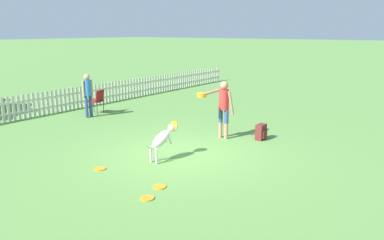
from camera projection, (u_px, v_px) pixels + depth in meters
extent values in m
plane|color=#5B8C42|center=(183.00, 154.00, 9.25)|extent=(240.00, 240.00, 0.00)
cylinder|color=tan|center=(226.00, 131.00, 10.47)|extent=(0.11, 0.11, 0.45)
cylinder|color=#334C7A|center=(226.00, 117.00, 10.37)|extent=(0.12, 0.12, 0.37)
cylinder|color=tan|center=(220.00, 130.00, 10.60)|extent=(0.11, 0.11, 0.45)
cylinder|color=#334C7A|center=(221.00, 116.00, 10.50)|extent=(0.12, 0.12, 0.37)
cylinder|color=red|center=(224.00, 100.00, 10.33)|extent=(0.30, 0.30, 0.57)
sphere|color=tan|center=(224.00, 85.00, 10.24)|extent=(0.23, 0.23, 0.23)
cylinder|color=tan|center=(231.00, 103.00, 10.26)|extent=(0.20, 0.18, 0.69)
cylinder|color=tan|center=(211.00, 92.00, 10.16)|extent=(0.69, 0.20, 0.14)
cylinder|color=orange|center=(202.00, 96.00, 9.95)|extent=(0.25, 0.25, 0.02)
cylinder|color=orange|center=(202.00, 96.00, 9.94)|extent=(0.25, 0.25, 0.02)
cylinder|color=orange|center=(202.00, 95.00, 9.93)|extent=(0.25, 0.25, 0.02)
cylinder|color=orange|center=(202.00, 94.00, 9.93)|extent=(0.25, 0.25, 0.02)
ellipsoid|color=beige|center=(161.00, 139.00, 8.67)|extent=(0.64, 0.32, 0.49)
ellipsoid|color=silver|center=(161.00, 141.00, 8.68)|extent=(0.33, 0.17, 0.24)
sphere|color=beige|center=(171.00, 128.00, 8.88)|extent=(0.17, 0.17, 0.17)
cone|color=beige|center=(173.00, 126.00, 8.92)|extent=(0.15, 0.10, 0.14)
cylinder|color=orange|center=(173.00, 126.00, 8.92)|extent=(0.16, 0.26, 0.23)
cone|color=beige|center=(169.00, 126.00, 8.87)|extent=(0.05, 0.05, 0.07)
cone|color=beige|center=(172.00, 126.00, 8.81)|extent=(0.05, 0.05, 0.07)
cylinder|color=silver|center=(151.00, 154.00, 8.62)|extent=(0.06, 0.06, 0.38)
cylinder|color=silver|center=(156.00, 156.00, 8.50)|extent=(0.06, 0.06, 0.38)
cylinder|color=silver|center=(164.00, 137.00, 8.86)|extent=(0.18, 0.07, 0.30)
cylinder|color=silver|center=(169.00, 138.00, 8.75)|extent=(0.18, 0.07, 0.30)
cone|color=beige|center=(149.00, 147.00, 8.40)|extent=(0.28, 0.08, 0.20)
cylinder|color=orange|center=(147.00, 198.00, 6.77)|extent=(0.25, 0.25, 0.02)
cylinder|color=orange|center=(159.00, 187.00, 7.26)|extent=(0.25, 0.25, 0.02)
cylinder|color=orange|center=(100.00, 169.00, 8.20)|extent=(0.25, 0.25, 0.02)
cube|color=maroon|center=(261.00, 132.00, 10.40)|extent=(0.34, 0.20, 0.44)
cube|color=maroon|center=(265.00, 134.00, 10.34)|extent=(0.24, 0.04, 0.22)
cube|color=beige|center=(32.00, 110.00, 13.08)|extent=(24.36, 0.04, 0.06)
cube|color=beige|center=(31.00, 100.00, 13.00)|extent=(24.36, 0.04, 0.06)
cube|color=beige|center=(3.00, 110.00, 12.26)|extent=(0.09, 0.02, 0.85)
cube|color=beige|center=(8.00, 109.00, 12.40)|extent=(0.09, 0.02, 0.85)
cube|color=beige|center=(14.00, 108.00, 12.54)|extent=(0.09, 0.02, 0.85)
cube|color=beige|center=(19.00, 107.00, 12.68)|extent=(0.09, 0.02, 0.85)
cube|color=beige|center=(24.00, 107.00, 12.83)|extent=(0.09, 0.02, 0.85)
cube|color=beige|center=(29.00, 106.00, 12.97)|extent=(0.09, 0.02, 0.85)
cube|color=beige|center=(34.00, 105.00, 13.11)|extent=(0.09, 0.02, 0.85)
cube|color=beige|center=(38.00, 104.00, 13.25)|extent=(0.09, 0.02, 0.85)
cube|color=beige|center=(43.00, 103.00, 13.39)|extent=(0.09, 0.02, 0.85)
cube|color=beige|center=(48.00, 103.00, 13.54)|extent=(0.09, 0.02, 0.85)
cube|color=beige|center=(52.00, 102.00, 13.68)|extent=(0.09, 0.02, 0.85)
cube|color=beige|center=(57.00, 101.00, 13.82)|extent=(0.09, 0.02, 0.85)
cube|color=beige|center=(61.00, 100.00, 13.96)|extent=(0.09, 0.02, 0.85)
cube|color=beige|center=(65.00, 100.00, 14.10)|extent=(0.09, 0.02, 0.85)
cube|color=beige|center=(69.00, 99.00, 14.25)|extent=(0.09, 0.02, 0.85)
cube|color=beige|center=(73.00, 98.00, 14.39)|extent=(0.09, 0.02, 0.85)
cube|color=beige|center=(77.00, 98.00, 14.53)|extent=(0.09, 0.02, 0.85)
cube|color=beige|center=(81.00, 97.00, 14.67)|extent=(0.09, 0.02, 0.85)
cube|color=beige|center=(85.00, 96.00, 14.81)|extent=(0.09, 0.02, 0.85)
cube|color=beige|center=(88.00, 96.00, 14.95)|extent=(0.09, 0.02, 0.85)
cube|color=beige|center=(92.00, 95.00, 15.10)|extent=(0.09, 0.02, 0.85)
cube|color=beige|center=(96.00, 94.00, 15.24)|extent=(0.09, 0.02, 0.85)
cube|color=beige|center=(99.00, 94.00, 15.38)|extent=(0.09, 0.02, 0.85)
cube|color=beige|center=(103.00, 93.00, 15.52)|extent=(0.09, 0.02, 0.85)
cube|color=beige|center=(106.00, 93.00, 15.66)|extent=(0.09, 0.02, 0.85)
cube|color=beige|center=(109.00, 92.00, 15.81)|extent=(0.09, 0.02, 0.85)
cube|color=beige|center=(113.00, 92.00, 15.95)|extent=(0.09, 0.02, 0.85)
cube|color=beige|center=(116.00, 91.00, 16.09)|extent=(0.09, 0.02, 0.85)
cube|color=beige|center=(119.00, 91.00, 16.23)|extent=(0.09, 0.02, 0.85)
cube|color=beige|center=(122.00, 90.00, 16.37)|extent=(0.09, 0.02, 0.85)
cube|color=beige|center=(125.00, 90.00, 16.52)|extent=(0.09, 0.02, 0.85)
cube|color=beige|center=(128.00, 89.00, 16.66)|extent=(0.09, 0.02, 0.85)
cube|color=beige|center=(131.00, 89.00, 16.80)|extent=(0.09, 0.02, 0.85)
cube|color=beige|center=(134.00, 88.00, 16.94)|extent=(0.09, 0.02, 0.85)
cube|color=beige|center=(137.00, 88.00, 17.08)|extent=(0.09, 0.02, 0.85)
cube|color=beige|center=(140.00, 87.00, 17.23)|extent=(0.09, 0.02, 0.85)
cube|color=beige|center=(142.00, 87.00, 17.37)|extent=(0.09, 0.02, 0.85)
cube|color=beige|center=(145.00, 86.00, 17.51)|extent=(0.09, 0.02, 0.85)
cube|color=beige|center=(148.00, 86.00, 17.65)|extent=(0.09, 0.02, 0.85)
cube|color=beige|center=(150.00, 85.00, 17.79)|extent=(0.09, 0.02, 0.85)
cube|color=beige|center=(153.00, 85.00, 17.94)|extent=(0.09, 0.02, 0.85)
cube|color=beige|center=(156.00, 84.00, 18.08)|extent=(0.09, 0.02, 0.85)
cube|color=beige|center=(158.00, 84.00, 18.22)|extent=(0.09, 0.02, 0.85)
cube|color=beige|center=(161.00, 84.00, 18.36)|extent=(0.09, 0.02, 0.85)
cube|color=beige|center=(163.00, 83.00, 18.50)|extent=(0.09, 0.02, 0.85)
cube|color=beige|center=(165.00, 83.00, 18.64)|extent=(0.09, 0.02, 0.85)
cube|color=beige|center=(168.00, 82.00, 18.79)|extent=(0.09, 0.02, 0.85)
cube|color=beige|center=(170.00, 82.00, 18.93)|extent=(0.09, 0.02, 0.85)
cube|color=beige|center=(172.00, 82.00, 19.07)|extent=(0.09, 0.02, 0.85)
cube|color=beige|center=(175.00, 81.00, 19.21)|extent=(0.09, 0.02, 0.85)
cube|color=beige|center=(177.00, 81.00, 19.35)|extent=(0.09, 0.02, 0.85)
cube|color=beige|center=(179.00, 80.00, 19.50)|extent=(0.09, 0.02, 0.85)
cube|color=beige|center=(181.00, 80.00, 19.64)|extent=(0.09, 0.02, 0.85)
cube|color=beige|center=(183.00, 80.00, 19.78)|extent=(0.09, 0.02, 0.85)
cube|color=beige|center=(185.00, 79.00, 19.92)|extent=(0.09, 0.02, 0.85)
cube|color=beige|center=(187.00, 79.00, 20.06)|extent=(0.09, 0.02, 0.85)
cube|color=beige|center=(189.00, 79.00, 20.21)|extent=(0.09, 0.02, 0.85)
cube|color=beige|center=(191.00, 78.00, 20.35)|extent=(0.09, 0.02, 0.85)
cube|color=beige|center=(193.00, 78.00, 20.49)|extent=(0.09, 0.02, 0.85)
cube|color=beige|center=(195.00, 78.00, 20.63)|extent=(0.09, 0.02, 0.85)
cube|color=beige|center=(197.00, 77.00, 20.77)|extent=(0.09, 0.02, 0.85)
cube|color=beige|center=(199.00, 77.00, 20.92)|extent=(0.09, 0.02, 0.85)
cube|color=beige|center=(201.00, 77.00, 21.06)|extent=(0.09, 0.02, 0.85)
cube|color=beige|center=(203.00, 76.00, 21.20)|extent=(0.09, 0.02, 0.85)
cube|color=beige|center=(205.00, 76.00, 21.34)|extent=(0.09, 0.02, 0.85)
cube|color=beige|center=(206.00, 76.00, 21.48)|extent=(0.09, 0.02, 0.85)
cube|color=beige|center=(208.00, 76.00, 21.63)|extent=(0.09, 0.02, 0.85)
cube|color=beige|center=(210.00, 75.00, 21.77)|extent=(0.09, 0.02, 0.85)
cube|color=beige|center=(212.00, 75.00, 21.91)|extent=(0.09, 0.02, 0.85)
cube|color=beige|center=(213.00, 75.00, 22.05)|extent=(0.09, 0.02, 0.85)
cube|color=beige|center=(215.00, 74.00, 22.19)|extent=(0.09, 0.02, 0.85)
cube|color=beige|center=(217.00, 74.00, 22.33)|extent=(0.09, 0.02, 0.85)
cube|color=beige|center=(218.00, 74.00, 22.48)|extent=(0.09, 0.02, 0.85)
cylinder|color=#333338|center=(94.00, 106.00, 13.98)|extent=(0.02, 0.02, 0.45)
cylinder|color=#333338|center=(87.00, 108.00, 13.60)|extent=(0.02, 0.02, 0.45)
cylinder|color=#333338|center=(103.00, 106.00, 13.85)|extent=(0.02, 0.02, 0.45)
cylinder|color=#333338|center=(97.00, 109.00, 13.47)|extent=(0.02, 0.02, 0.45)
cube|color=maroon|center=(95.00, 101.00, 13.67)|extent=(0.61, 0.61, 0.03)
cube|color=maroon|center=(100.00, 96.00, 13.55)|extent=(0.49, 0.23, 0.42)
cylinder|color=#334C7A|center=(91.00, 106.00, 13.13)|extent=(0.11, 0.11, 0.77)
cylinder|color=#334C7A|center=(86.00, 107.00, 12.99)|extent=(0.11, 0.11, 0.77)
cylinder|color=#3372BF|center=(87.00, 88.00, 12.90)|extent=(0.27, 0.27, 0.53)
sphere|color=tan|center=(87.00, 77.00, 12.82)|extent=(0.21, 0.21, 0.21)
cylinder|color=tan|center=(92.00, 87.00, 13.04)|extent=(0.08, 0.08, 0.55)
cylinder|color=tan|center=(83.00, 89.00, 12.78)|extent=(0.08, 0.08, 0.55)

